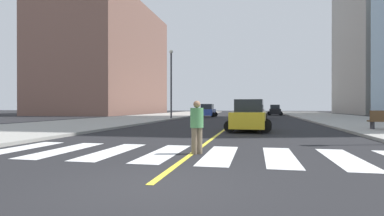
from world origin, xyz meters
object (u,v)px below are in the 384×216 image
at_px(car_gray_second, 253,115).
at_px(car_blue_fourth, 208,111).
at_px(car_black_sixth, 275,110).
at_px(car_silver_third, 256,110).
at_px(pedestrian_crossing, 197,125).
at_px(car_red_nearest, 254,112).
at_px(car_white_fifth, 256,111).
at_px(car_yellow_seventh, 249,116).
at_px(street_lamp, 171,78).

bearing_deg(car_gray_second, car_blue_fourth, -71.37).
bearing_deg(car_gray_second, car_black_sixth, -98.54).
distance_m(car_silver_third, pedestrian_crossing, 42.00).
bearing_deg(car_black_sixth, car_silver_third, 54.45).
relative_size(car_blue_fourth, pedestrian_crossing, 2.50).
bearing_deg(pedestrian_crossing, car_blue_fourth, 61.85).
relative_size(car_gray_second, car_black_sixth, 0.92).
height_order(car_red_nearest, car_silver_third, car_silver_third).
xyz_separation_m(car_red_nearest, pedestrian_crossing, (-1.59, -25.78, 0.01)).
bearing_deg(car_gray_second, car_white_fifth, -92.84).
xyz_separation_m(car_black_sixth, car_yellow_seventh, (-3.64, -36.42, 0.05)).
xyz_separation_m(car_blue_fourth, street_lamp, (-2.78, -9.96, 3.96)).
distance_m(car_silver_third, street_lamp, 19.45).
bearing_deg(car_white_fifth, car_red_nearest, 89.13).
bearing_deg(car_silver_third, car_red_nearest, 89.16).
distance_m(car_gray_second, car_blue_fourth, 19.34).
bearing_deg(pedestrian_crossing, car_black_sixth, 47.42).
xyz_separation_m(car_red_nearest, car_blue_fourth, (-6.70, 9.75, -0.04)).
relative_size(car_black_sixth, pedestrian_crossing, 2.45).
height_order(car_red_nearest, car_blue_fourth, car_red_nearest).
bearing_deg(car_red_nearest, car_gray_second, 90.74).
relative_size(car_silver_third, street_lamp, 0.57).
distance_m(car_gray_second, car_black_sixth, 29.06).
bearing_deg(car_white_fifth, car_blue_fourth, -29.21).
bearing_deg(pedestrian_crossing, car_gray_second, 48.37).
bearing_deg(street_lamp, car_gray_second, -40.68).
relative_size(car_white_fifth, car_yellow_seventh, 1.00).
height_order(car_gray_second, car_blue_fourth, car_blue_fourth).
bearing_deg(car_blue_fourth, car_gray_second, -69.14).
distance_m(car_gray_second, car_silver_third, 24.56).
bearing_deg(car_gray_second, car_yellow_seventh, 86.86).
distance_m(car_silver_third, car_white_fifth, 10.70).
distance_m(car_yellow_seventh, pedestrian_crossing, 9.94).
bearing_deg(street_lamp, car_black_sixth, 57.95).
distance_m(car_blue_fourth, car_black_sixth, 14.78).
relative_size(car_gray_second, pedestrian_crossing, 2.24).
relative_size(car_red_nearest, car_white_fifth, 1.00).
bearing_deg(pedestrian_crossing, car_white_fifth, 50.22).
bearing_deg(car_red_nearest, car_silver_third, -90.31).
bearing_deg(car_gray_second, pedestrian_crossing, 82.98).
height_order(car_yellow_seventh, street_lamp, street_lamp).
xyz_separation_m(car_silver_third, car_black_sixth, (3.23, 4.29, -0.10)).
height_order(car_gray_second, street_lamp, street_lamp).
xyz_separation_m(car_silver_third, car_blue_fourth, (-6.95, -6.43, -0.08)).
relative_size(car_red_nearest, street_lamp, 0.55).
bearing_deg(car_white_fifth, street_lamp, 32.43).
xyz_separation_m(car_black_sixth, pedestrian_crossing, (-5.07, -46.25, 0.07)).
bearing_deg(car_red_nearest, pedestrian_crossing, 87.04).
height_order(car_black_sixth, car_yellow_seventh, car_yellow_seventh).
bearing_deg(street_lamp, pedestrian_crossing, -72.86).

